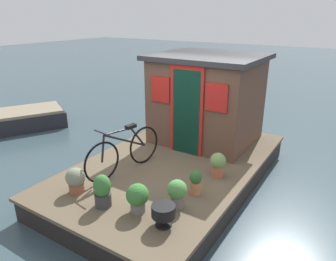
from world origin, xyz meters
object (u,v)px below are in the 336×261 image
object	(u,v)px
potted_plant_ivy	(138,197)
charcoal_grill	(163,212)
potted_plant_basil	(177,192)
potted_plant_fern	(195,182)
bicycle	(124,151)
potted_plant_succulent	(218,164)
houseboat_cabin	(207,98)
dinghy_boat	(4,122)
potted_plant_rosemary	(102,191)
potted_plant_mint	(76,180)

from	to	relation	value
potted_plant_ivy	charcoal_grill	size ratio (longest dim) A/B	1.36
potted_plant_basil	potted_plant_fern	xyz separation A→B (m)	(0.46, -0.06, -0.03)
bicycle	potted_plant_succulent	distance (m)	1.66
houseboat_cabin	bicycle	bearing A→B (deg)	166.50
dinghy_boat	bicycle	bearing A→B (deg)	-98.09
houseboat_cabin	bicycle	distance (m)	2.33
houseboat_cabin	potted_plant_rosemary	bearing A→B (deg)	178.31
bicycle	potted_plant_ivy	distance (m)	1.30
potted_plant_mint	potted_plant_basil	distance (m)	1.65
potted_plant_mint	houseboat_cabin	bearing A→B (deg)	-12.86
potted_plant_rosemary	potted_plant_fern	bearing A→B (deg)	-43.94
bicycle	potted_plant_rosemary	size ratio (longest dim) A/B	3.31
charcoal_grill	potted_plant_succulent	bearing A→B (deg)	-1.60
bicycle	dinghy_boat	bearing A→B (deg)	81.91
potted_plant_rosemary	dinghy_boat	xyz separation A→B (m)	(1.74, 5.49, -0.43)
potted_plant_basil	dinghy_boat	distance (m)	6.54
potted_plant_mint	dinghy_boat	xyz separation A→B (m)	(1.69, 4.86, -0.40)
bicycle	potted_plant_ivy	size ratio (longest dim) A/B	3.82
potted_plant_basil	potted_plant_rosemary	world-z (taller)	potted_plant_rosemary
houseboat_cabin	dinghy_boat	size ratio (longest dim) A/B	0.65
bicycle	charcoal_grill	bearing A→B (deg)	-122.90
potted_plant_mint	potted_plant_fern	distance (m)	1.89
potted_plant_succulent	dinghy_boat	world-z (taller)	potted_plant_succulent
charcoal_grill	dinghy_boat	xyz separation A→B (m)	(1.65, 6.50, -0.40)
bicycle	charcoal_grill	xyz separation A→B (m)	(-0.93, -1.44, -0.18)
potted_plant_ivy	potted_plant_rosemary	xyz separation A→B (m)	(-0.16, 0.53, 0.01)
charcoal_grill	dinghy_boat	world-z (taller)	charcoal_grill
houseboat_cabin	potted_plant_mint	size ratio (longest dim) A/B	5.35
houseboat_cabin	potted_plant_ivy	bearing A→B (deg)	-171.99
potted_plant_ivy	charcoal_grill	bearing A→B (deg)	-97.88
potted_plant_basil	potted_plant_fern	bearing A→B (deg)	-7.30
potted_plant_fern	potted_plant_rosemary	world-z (taller)	potted_plant_rosemary
potted_plant_ivy	potted_plant_mint	distance (m)	1.16
bicycle	potted_plant_mint	size ratio (longest dim) A/B	4.02
potted_plant_rosemary	bicycle	bearing A→B (deg)	22.89
bicycle	potted_plant_ivy	world-z (taller)	bicycle
potted_plant_basil	dinghy_boat	size ratio (longest dim) A/B	0.13
potted_plant_ivy	charcoal_grill	xyz separation A→B (m)	(-0.07, -0.48, -0.03)
potted_plant_mint	bicycle	bearing A→B (deg)	-11.38
bicycle	potted_plant_mint	world-z (taller)	bicycle
bicycle	potted_plant_ivy	xyz separation A→B (m)	(-0.87, -0.96, -0.15)
potted_plant_basil	potted_plant_succulent	size ratio (longest dim) A/B	0.98
potted_plant_basil	potted_plant_succulent	xyz separation A→B (m)	(1.17, -0.12, 0.00)
charcoal_grill	dinghy_boat	size ratio (longest dim) A/B	0.09
bicycle	potted_plant_fern	distance (m)	1.44
potted_plant_fern	dinghy_boat	world-z (taller)	potted_plant_fern
potted_plant_mint	charcoal_grill	distance (m)	1.64
houseboat_cabin	dinghy_boat	world-z (taller)	houseboat_cabin
potted_plant_ivy	potted_plant_mint	xyz separation A→B (m)	(-0.10, 1.15, -0.02)
potted_plant_rosemary	charcoal_grill	bearing A→B (deg)	-84.86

